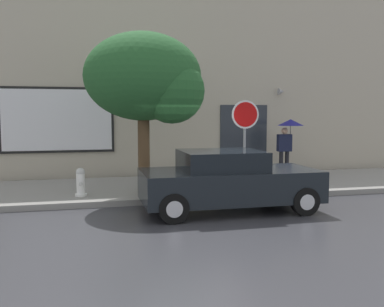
# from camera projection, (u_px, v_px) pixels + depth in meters

# --- Properties ---
(ground_plane) EXTENTS (60.00, 60.00, 0.00)m
(ground_plane) POSITION_uv_depth(u_px,v_px,m) (196.00, 212.00, 9.89)
(ground_plane) COLOR #333338
(sidewalk) EXTENTS (20.00, 4.00, 0.15)m
(sidewalk) POSITION_uv_depth(u_px,v_px,m) (172.00, 187.00, 12.78)
(sidewalk) COLOR gray
(sidewalk) RESTS_ON ground
(building_facade) EXTENTS (20.00, 0.67, 7.00)m
(building_facade) POSITION_uv_depth(u_px,v_px,m) (157.00, 79.00, 14.88)
(building_facade) COLOR #B2A893
(building_facade) RESTS_ON ground
(parked_car) EXTENTS (4.11, 1.93, 1.43)m
(parked_car) POSITION_uv_depth(u_px,v_px,m) (228.00, 181.00, 9.97)
(parked_car) COLOR black
(parked_car) RESTS_ON ground
(fire_hydrant) EXTENTS (0.30, 0.44, 0.74)m
(fire_hydrant) POSITION_uv_depth(u_px,v_px,m) (81.00, 182.00, 11.03)
(fire_hydrant) COLOR white
(fire_hydrant) RESTS_ON sidewalk
(pedestrian_with_umbrella) EXTENTS (0.92, 0.91, 1.94)m
(pedestrian_with_umbrella) POSITION_uv_depth(u_px,v_px,m) (288.00, 132.00, 14.66)
(pedestrian_with_umbrella) COLOR black
(pedestrian_with_umbrella) RESTS_ON sidewalk
(street_tree) EXTENTS (3.07, 2.61, 4.25)m
(street_tree) POSITION_uv_depth(u_px,v_px,m) (149.00, 80.00, 11.07)
(street_tree) COLOR #4C3823
(street_tree) RESTS_ON sidewalk
(stop_sign) EXTENTS (0.76, 0.10, 2.49)m
(stop_sign) POSITION_uv_depth(u_px,v_px,m) (245.00, 128.00, 11.41)
(stop_sign) COLOR gray
(stop_sign) RESTS_ON sidewalk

